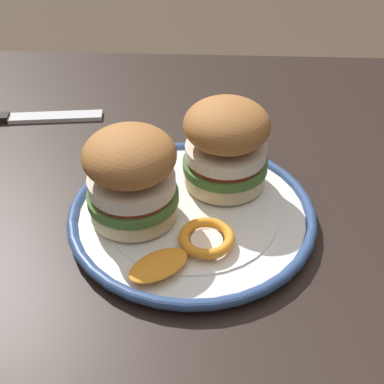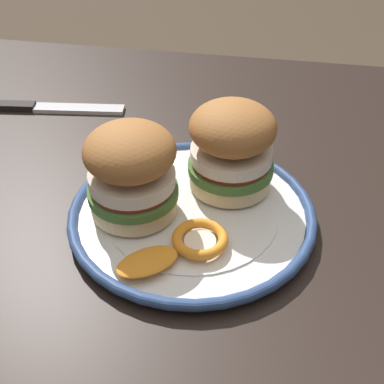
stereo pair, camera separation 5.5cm
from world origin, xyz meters
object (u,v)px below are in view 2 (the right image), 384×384
at_px(sandwich_half_right, 232,146).
at_px(table_knife, 38,108).
at_px(dining_table, 187,278).
at_px(dinner_plate, 192,214).
at_px(sandwich_half_left, 131,170).

height_order(sandwich_half_right, table_knife, sandwich_half_right).
xyz_separation_m(dining_table, table_knife, (-0.25, 0.18, 0.12)).
distance_m(dining_table, table_knife, 0.33).
bearing_deg(dining_table, table_knife, 143.99).
xyz_separation_m(dining_table, dinner_plate, (0.01, -0.02, 0.12)).
relative_size(sandwich_half_right, table_knife, 0.60).
distance_m(dinner_plate, sandwich_half_right, 0.09).
bearing_deg(dining_table, sandwich_half_right, 36.71).
bearing_deg(sandwich_half_right, sandwich_half_left, -147.13).
bearing_deg(sandwich_half_left, table_knife, 133.63).
height_order(dinner_plate, sandwich_half_left, sandwich_half_left).
relative_size(dining_table, sandwich_half_right, 9.49).
distance_m(sandwich_half_left, table_knife, 0.30).
relative_size(dining_table, sandwich_half_left, 9.69).
distance_m(sandwich_half_right, table_knife, 0.34).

